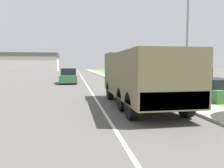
{
  "coord_description": "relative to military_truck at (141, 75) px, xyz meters",
  "views": [
    {
      "loc": [
        -1.24,
        1.01,
        2.04
      ],
      "look_at": [
        0.78,
        12.73,
        1.01
      ],
      "focal_mm": 35.0,
      "sensor_mm": 36.0,
      "label": 1
    }
  ],
  "objects": [
    {
      "name": "lamp_post",
      "position": [
        2.58,
        0.75,
        2.42
      ],
      "size": [
        1.69,
        0.24,
        6.39
      ],
      "color": "gray",
      "rests_on": "sidewalk_right"
    },
    {
      "name": "car_nearest_ahead",
      "position": [
        -3.84,
        14.82,
        -0.8
      ],
      "size": [
        1.85,
        4.7,
        1.68
      ],
      "color": "#336B3D",
      "rests_on": "ground"
    },
    {
      "name": "military_truck",
      "position": [
        0.0,
        0.0,
        0.0
      ],
      "size": [
        2.52,
        7.52,
        2.74
      ],
      "color": "#545B3D",
      "rests_on": "ground"
    },
    {
      "name": "lane_centre_stripe",
      "position": [
        -1.94,
        28.76,
        -1.55
      ],
      "size": [
        0.12,
        120.0,
        0.0
      ],
      "color": "silver",
      "rests_on": "ground"
    },
    {
      "name": "grass_strip_right",
      "position": [
        6.96,
        28.76,
        -1.54
      ],
      "size": [
        7.0,
        120.0,
        0.02
      ],
      "color": "#56843D",
      "rests_on": "ground"
    },
    {
      "name": "ground_plane",
      "position": [
        -1.94,
        28.76,
        -1.55
      ],
      "size": [
        180.0,
        180.0,
        0.0
      ],
      "primitive_type": "plane",
      "color": "#565451"
    },
    {
      "name": "utility_box",
      "position": [
        4.26,
        -0.04,
        -1.18
      ],
      "size": [
        0.55,
        0.45,
        0.7
      ],
      "color": "#3D7042",
      "rests_on": "grass_strip_right"
    },
    {
      "name": "pickup_truck",
      "position": [
        5.33,
        3.27,
        -0.68
      ],
      "size": [
        1.94,
        5.01,
        1.83
      ],
      "color": "black",
      "rests_on": "grass_strip_right"
    },
    {
      "name": "building_distant",
      "position": [
        -17.89,
        68.33,
        1.55
      ],
      "size": [
        18.86,
        10.3,
        6.12
      ],
      "color": "beige",
      "rests_on": "ground"
    },
    {
      "name": "car_second_ahead",
      "position": [
        -4.05,
        25.34,
        -0.9
      ],
      "size": [
        1.83,
        3.98,
        1.42
      ],
      "color": "navy",
      "rests_on": "ground"
    },
    {
      "name": "sidewalk_right",
      "position": [
        2.56,
        28.76,
        -1.49
      ],
      "size": [
        1.8,
        120.0,
        0.12
      ],
      "color": "#9E9B93",
      "rests_on": "ground"
    }
  ]
}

